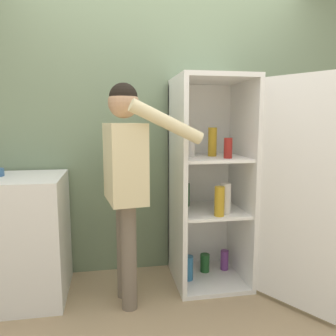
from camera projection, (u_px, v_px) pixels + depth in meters
The scene contains 5 objects.
ground_plane at pixel (185, 329), 2.13m from camera, with size 12.00×12.00×0.00m, color tan.
wall_back at pixel (161, 128), 2.90m from camera, with size 7.00×0.06×2.55m.
refrigerator at pixel (225, 185), 2.62m from camera, with size 0.93×1.11×1.68m.
person at pixel (126, 168), 2.31m from camera, with size 0.67×0.57×1.60m.
counter at pixel (12, 238), 2.45m from camera, with size 0.78×0.64×0.93m.
Camera 1 is at (-0.45, -1.90, 1.34)m, focal length 35.00 mm.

